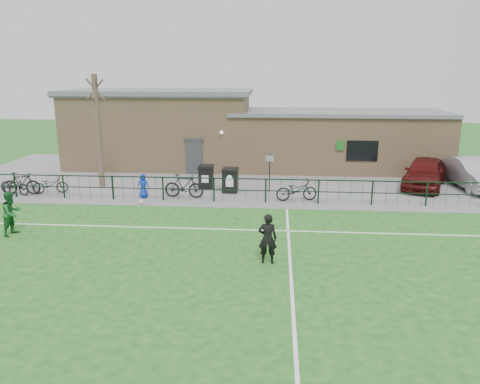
# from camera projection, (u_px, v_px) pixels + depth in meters

# --- Properties ---
(ground) EXTENTS (90.00, 90.00, 0.00)m
(ground) POSITION_uv_depth(u_px,v_px,m) (228.00, 271.00, 14.86)
(ground) COLOR #1B5318
(ground) RESTS_ON ground
(paving_strip) EXTENTS (34.00, 13.00, 0.02)m
(paving_strip) POSITION_uv_depth(u_px,v_px,m) (251.00, 177.00, 27.88)
(paving_strip) COLOR slate
(paving_strip) RESTS_ON ground
(pitch_line_touch) EXTENTS (28.00, 0.10, 0.01)m
(pitch_line_touch) POSITION_uv_depth(u_px,v_px,m) (245.00, 203.00, 22.38)
(pitch_line_touch) COLOR white
(pitch_line_touch) RESTS_ON ground
(pitch_line_mid) EXTENTS (28.00, 0.10, 0.01)m
(pitch_line_mid) POSITION_uv_depth(u_px,v_px,m) (238.00, 230.00, 18.72)
(pitch_line_mid) COLOR white
(pitch_line_mid) RESTS_ON ground
(pitch_line_perp) EXTENTS (0.10, 16.00, 0.01)m
(pitch_line_perp) POSITION_uv_depth(u_px,v_px,m) (291.00, 273.00, 14.71)
(pitch_line_perp) COLOR white
(pitch_line_perp) RESTS_ON ground
(perimeter_fence) EXTENTS (28.00, 0.10, 1.20)m
(perimeter_fence) POSITION_uv_depth(u_px,v_px,m) (245.00, 190.00, 22.43)
(perimeter_fence) COLOR black
(perimeter_fence) RESTS_ON ground
(bare_tree) EXTENTS (0.30, 0.30, 6.00)m
(bare_tree) POSITION_uv_depth(u_px,v_px,m) (98.00, 132.00, 24.84)
(bare_tree) COLOR #4D392F
(bare_tree) RESTS_ON ground
(wheelie_bin_left) EXTENTS (0.78, 0.88, 1.13)m
(wheelie_bin_left) POSITION_uv_depth(u_px,v_px,m) (206.00, 177.00, 25.23)
(wheelie_bin_left) COLOR black
(wheelie_bin_left) RESTS_ON paving_strip
(wheelie_bin_right) EXTENTS (0.78, 0.88, 1.16)m
(wheelie_bin_right) POSITION_uv_depth(u_px,v_px,m) (230.00, 181.00, 24.33)
(wheelie_bin_right) COLOR black
(wheelie_bin_right) RESTS_ON paving_strip
(sign_post) EXTENTS (0.07, 0.07, 2.00)m
(sign_post) POSITION_uv_depth(u_px,v_px,m) (269.00, 173.00, 24.31)
(sign_post) COLOR black
(sign_post) RESTS_ON paving_strip
(car_maroon) EXTENTS (3.65, 5.15, 1.63)m
(car_maroon) POSITION_uv_depth(u_px,v_px,m) (425.00, 172.00, 25.23)
(car_maroon) COLOR #4A0D0D
(car_maroon) RESTS_ON paving_strip
(car_silver) EXTENTS (2.09, 5.02, 1.61)m
(car_silver) POSITION_uv_depth(u_px,v_px,m) (473.00, 173.00, 25.08)
(car_silver) COLOR #999CA0
(car_silver) RESTS_ON paving_strip
(bicycle_a) EXTENTS (1.96, 1.17, 0.97)m
(bicycle_a) POSITION_uv_depth(u_px,v_px,m) (14.00, 185.00, 23.84)
(bicycle_a) COLOR black
(bicycle_a) RESTS_ON paving_strip
(bicycle_b) EXTENTS (1.98, 0.74, 1.16)m
(bicycle_b) POSITION_uv_depth(u_px,v_px,m) (21.00, 184.00, 23.77)
(bicycle_b) COLOR black
(bicycle_b) RESTS_ON paving_strip
(bicycle_c) EXTENTS (1.83, 1.07, 0.91)m
(bicycle_c) POSITION_uv_depth(u_px,v_px,m) (50.00, 185.00, 24.07)
(bicycle_c) COLOR black
(bicycle_c) RESTS_ON paving_strip
(bicycle_d) EXTENTS (2.02, 0.69, 1.19)m
(bicycle_d) POSITION_uv_depth(u_px,v_px,m) (184.00, 186.00, 23.20)
(bicycle_d) COLOR black
(bicycle_d) RESTS_ON paving_strip
(bicycle_e) EXTENTS (2.10, 1.07, 1.05)m
(bicycle_e) POSITION_uv_depth(u_px,v_px,m) (296.00, 190.00, 22.69)
(bicycle_e) COLOR black
(bicycle_e) RESTS_ON paving_strip
(spectator_child) EXTENTS (0.66, 0.50, 1.21)m
(spectator_child) POSITION_uv_depth(u_px,v_px,m) (143.00, 186.00, 23.23)
(spectator_child) COLOR #1337B5
(spectator_child) RESTS_ON paving_strip
(goalkeeper_kick) EXTENTS (1.94, 2.94, 2.37)m
(goalkeeper_kick) POSITION_uv_depth(u_px,v_px,m) (266.00, 237.00, 15.36)
(goalkeeper_kick) COLOR black
(goalkeeper_kick) RESTS_ON ground
(outfield_player) EXTENTS (0.84, 0.97, 1.72)m
(outfield_player) POSITION_uv_depth(u_px,v_px,m) (12.00, 213.00, 17.98)
(outfield_player) COLOR #195926
(outfield_player) RESTS_ON ground
(ball_ground) EXTENTS (0.24, 0.24, 0.24)m
(ball_ground) POSITION_uv_depth(u_px,v_px,m) (141.00, 202.00, 22.18)
(ball_ground) COLOR silver
(ball_ground) RESTS_ON ground
(clubhouse) EXTENTS (24.25, 5.40, 4.96)m
(clubhouse) POSITION_uv_depth(u_px,v_px,m) (240.00, 133.00, 30.28)
(clubhouse) COLOR tan
(clubhouse) RESTS_ON ground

